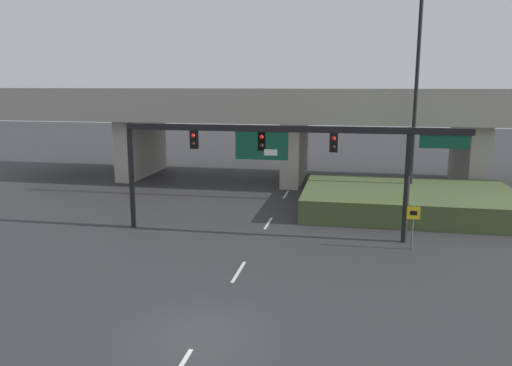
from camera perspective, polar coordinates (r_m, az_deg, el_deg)
The scene contains 8 objects.
ground_plane at distance 16.53m, azimuth -6.28°, elevation -16.67°, with size 160.00×160.00×0.00m, color #2D2D30.
lane_markings at distance 28.21m, azimuth 1.41°, elevation -4.62°, with size 0.14×32.51×0.01m.
signal_gantry at distance 25.13m, azimuth 2.94°, elevation 4.27°, with size 17.37×0.44×5.68m.
speed_limit_sign at distance 24.59m, azimuth 17.50°, elevation -4.16°, with size 0.60×0.11×2.15m.
highway_light_pole_near at distance 33.19m, azimuth 17.82°, elevation 9.89°, with size 0.70×0.36×13.71m.
overpass_bridge at distance 40.08m, azimuth 4.54°, elevation 7.55°, with size 46.53×9.66×7.40m.
grass_embankment at distance 31.95m, azimuth 16.98°, elevation -1.95°, with size 12.64×8.38×1.38m.
parked_sedan_near_right at distance 29.95m, azimuth 25.15°, elevation -3.52°, with size 4.37×2.19×1.36m.
Camera 1 is at (4.44, -13.92, 7.72)m, focal length 35.00 mm.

